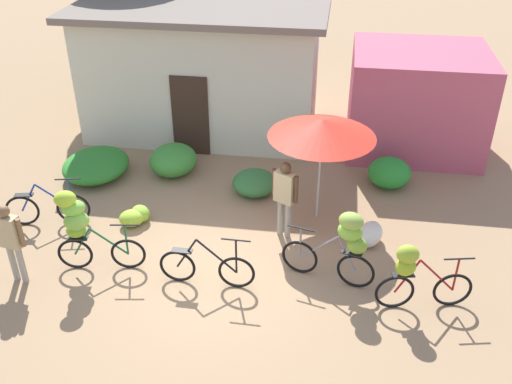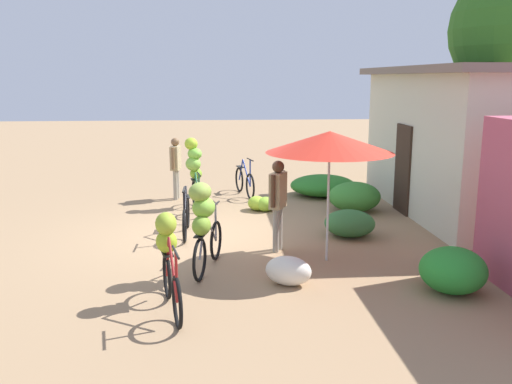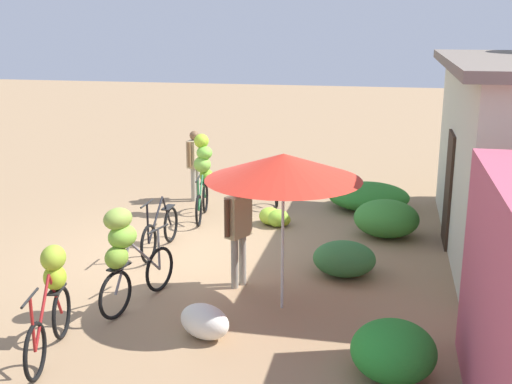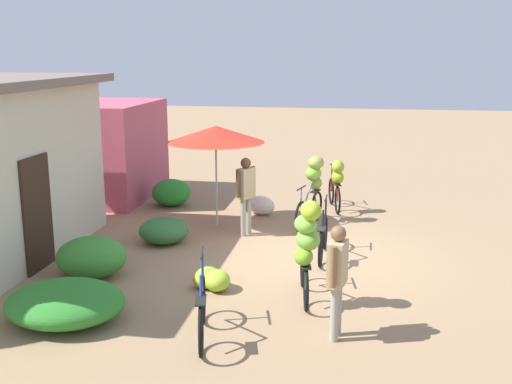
% 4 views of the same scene
% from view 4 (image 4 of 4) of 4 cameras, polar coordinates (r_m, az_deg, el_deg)
% --- Properties ---
extents(ground_plane, '(60.00, 60.00, 0.00)m').
position_cam_4_polar(ground_plane, '(11.70, 4.74, -5.85)').
color(ground_plane, '#997956').
extents(shop_pink, '(3.20, 2.80, 2.46)m').
position_cam_4_polar(shop_pink, '(16.57, -14.37, 3.76)').
color(shop_pink, '#BB4F66').
rests_on(shop_pink, ground).
extents(hedge_bush_front_left, '(1.48, 1.70, 0.54)m').
position_cam_4_polar(hedge_bush_front_left, '(9.30, -17.09, -9.69)').
color(hedge_bush_front_left, '#2C7B29').
rests_on(hedge_bush_front_left, ground).
extents(hedge_bush_front_right, '(1.08, 1.20, 0.68)m').
position_cam_4_polar(hedge_bush_front_right, '(10.90, -14.86, -5.79)').
color(hedge_bush_front_right, '#3A8731').
rests_on(hedge_bush_front_right, ground).
extents(hedge_bush_mid, '(0.97, 0.98, 0.51)m').
position_cam_4_polar(hedge_bush_mid, '(12.48, -8.46, -3.51)').
color(hedge_bush_mid, '#326D35').
rests_on(hedge_bush_mid, ground).
extents(hedge_bush_by_door, '(0.94, 0.95, 0.66)m').
position_cam_4_polar(hedge_bush_by_door, '(15.39, -7.77, -0.05)').
color(hedge_bush_by_door, '#288D2E').
rests_on(hedge_bush_by_door, ground).
extents(market_umbrella, '(2.09, 2.09, 2.19)m').
position_cam_4_polar(market_umbrella, '(13.25, -3.71, 5.32)').
color(market_umbrella, beige).
rests_on(market_umbrella, ground).
extents(bicycle_leftmost, '(1.64, 0.42, 1.04)m').
position_cam_4_polar(bicycle_leftmost, '(8.42, -4.97, -10.89)').
color(bicycle_leftmost, black).
rests_on(bicycle_leftmost, ground).
extents(bicycle_near_pile, '(1.57, 0.51, 1.66)m').
position_cam_4_polar(bicycle_near_pile, '(9.22, 4.65, -4.71)').
color(bicycle_near_pile, black).
rests_on(bicycle_near_pile, ground).
extents(bicycle_center_loaded, '(1.69, 0.15, 1.02)m').
position_cam_4_polar(bicycle_center_loaded, '(11.53, 6.17, -4.29)').
color(bicycle_center_loaded, black).
rests_on(bicycle_center_loaded, ground).
extents(bicycle_by_shop, '(1.64, 0.57, 1.49)m').
position_cam_4_polar(bicycle_by_shop, '(13.65, 5.26, 0.79)').
color(bicycle_by_shop, black).
rests_on(bicycle_by_shop, ground).
extents(bicycle_rightmost, '(1.60, 0.47, 1.26)m').
position_cam_4_polar(bicycle_rightmost, '(14.78, 7.38, 0.94)').
color(bicycle_rightmost, black).
rests_on(bicycle_rightmost, ground).
extents(banana_pile_on_ground, '(0.71, 0.77, 0.34)m').
position_cam_4_polar(banana_pile_on_ground, '(10.10, -4.16, -7.98)').
color(banana_pile_on_ground, '#88BE32').
rests_on(banana_pile_on_ground, ground).
extents(produce_sack, '(0.68, 0.82, 0.44)m').
position_cam_4_polar(produce_sack, '(14.45, 0.46, -1.23)').
color(produce_sack, silver).
rests_on(produce_sack, ground).
extents(person_vendor, '(0.57, 0.27, 1.56)m').
position_cam_4_polar(person_vendor, '(8.22, 7.46, -7.19)').
color(person_vendor, gray).
rests_on(person_vendor, ground).
extents(person_bystander, '(0.52, 0.36, 1.62)m').
position_cam_4_polar(person_bystander, '(12.68, -0.94, 0.34)').
color(person_bystander, gray).
rests_on(person_bystander, ground).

